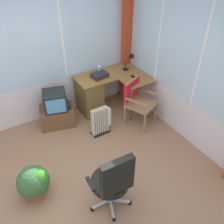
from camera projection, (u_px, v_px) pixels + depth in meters
ground at (77, 187)px, 3.59m from camera, size 5.33×4.84×0.06m
north_window_panel at (24, 56)px, 4.10m from camera, size 4.33×0.07×2.72m
east_window_panel at (200, 70)px, 3.67m from camera, size 0.07×3.84×2.72m
curtain_corner at (127, 39)px, 4.89m from camera, size 0.23×0.07×2.62m
desk at (93, 94)px, 4.87m from camera, size 1.34×1.03×0.78m
desk_lamp at (130, 60)px, 4.83m from camera, size 0.24×0.21×0.35m
tv_remote at (133, 77)px, 4.69m from camera, size 0.05×0.15×0.02m
spray_bottle at (99, 70)px, 4.74m from camera, size 0.06×0.06×0.22m
paper_tray at (100, 75)px, 4.68m from camera, size 0.32×0.26×0.09m
wooden_armchair at (136, 97)px, 4.51m from camera, size 0.63×0.64×0.90m
office_chair at (113, 181)px, 2.97m from camera, size 0.60×0.58×1.02m
tv_on_stand at (57, 110)px, 4.57m from camera, size 0.73×0.60×0.74m
space_heater at (101, 121)px, 4.39m from camera, size 0.39×0.18×0.57m
potted_plant at (34, 182)px, 3.29m from camera, size 0.45×0.45×0.52m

